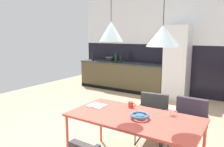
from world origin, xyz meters
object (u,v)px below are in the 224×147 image
bottle_wine_green (116,59)px  pendant_lamp_over_table_far (163,36)px  dining_table (134,119)px  armchair_far_side (152,112)px  refrigerator_column (177,62)px  mug_wide_latte (131,105)px  armchair_facing_counter (189,120)px  bottle_oil_tall (121,59)px  fruit_bowl (140,116)px  bottle_spice_small (93,58)px  mug_short_terracotta (171,112)px  pendant_lamp_over_table_near (111,32)px  cooking_pot (110,59)px  open_book (97,105)px

bottle_wine_green → pendant_lamp_over_table_far: (2.73, -3.43, 0.73)m
dining_table → armchair_far_side: armchair_far_side is taller
refrigerator_column → mug_wide_latte: 3.36m
mug_wide_latte → armchair_facing_counter: bearing=36.9°
pendant_lamp_over_table_far → bottle_wine_green: bearing=128.5°
armchair_far_side → bottle_oil_tall: bottle_oil_tall is taller
fruit_bowl → mug_wide_latte: (-0.29, 0.32, 0.00)m
bottle_spice_small → mug_short_terracotta: bearing=-40.6°
armchair_far_side → mug_wide_latte: bearing=73.1°
refrigerator_column → bottle_spice_small: size_ratio=7.00×
refrigerator_column → pendant_lamp_over_table_near: pendant_lamp_over_table_near is taller
cooking_pot → dining_table: bearing=-53.0°
refrigerator_column → cooking_pot: bearing=177.2°
armchair_facing_counter → cooking_pot: (-3.32, 2.92, 0.43)m
dining_table → armchair_facing_counter: size_ratio=2.06×
fruit_bowl → cooking_pot: cooking_pot is taller
armchair_facing_counter → mug_wide_latte: 0.91m
armchair_facing_counter → open_book: bearing=35.3°
fruit_bowl → bottle_spice_small: size_ratio=0.85×
mug_short_terracotta → pendant_lamp_over_table_far: (-0.05, -0.28, 0.97)m
mug_wide_latte → bottle_spice_small: 4.44m
open_book → bottle_oil_tall: size_ratio=0.79×
fruit_bowl → pendant_lamp_over_table_far: bearing=12.6°
armchair_facing_counter → bottle_oil_tall: bottle_oil_tall is taller
fruit_bowl → bottle_oil_tall: bottle_oil_tall is taller
refrigerator_column → dining_table: bearing=-81.8°
open_book → mug_short_terracotta: size_ratio=2.07×
refrigerator_column → dining_table: refrigerator_column is taller
cooking_pot → pendant_lamp_over_table_far: pendant_lamp_over_table_far is taller
dining_table → cooking_pot: size_ratio=6.11×
cooking_pot → bottle_oil_tall: (0.55, -0.20, 0.06)m
open_book → mug_wide_latte: mug_wide_latte is taller
bottle_spice_small → fruit_bowl: bearing=-45.7°
bottle_oil_tall → open_book: bearing=-64.9°
fruit_bowl → armchair_far_side: bearing=102.4°
dining_table → pendant_lamp_over_table_near: pendant_lamp_over_table_near is taller
bottle_spice_small → bottle_wine_green: size_ratio=0.93×
fruit_bowl → mug_short_terracotta: size_ratio=2.07×
fruit_bowl → mug_short_terracotta: mug_short_terracotta is taller
fruit_bowl → open_book: fruit_bowl is taller
bottle_wine_green → mug_wide_latte: bearing=-55.2°
armchair_facing_counter → bottle_wine_green: 3.95m
mug_wide_latte → pendant_lamp_over_table_far: 1.14m
dining_table → cooking_pot: 4.68m
armchair_facing_counter → pendant_lamp_over_table_far: size_ratio=0.65×
cooking_pot → bottle_wine_green: bearing=-34.3°
mug_wide_latte → pendant_lamp_over_table_near: 1.08m
dining_table → bottle_wine_green: size_ratio=5.48×
open_book → pendant_lamp_over_table_far: 1.41m
armchair_far_side → armchair_facing_counter: 0.61m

